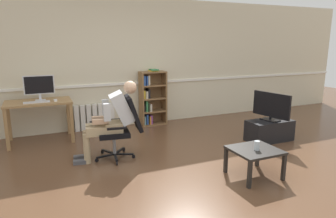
{
  "coord_description": "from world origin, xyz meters",
  "views": [
    {
      "loc": [
        -1.83,
        -3.64,
        1.8
      ],
      "look_at": [
        0.15,
        0.85,
        0.7
      ],
      "focal_mm": 32.19,
      "sensor_mm": 36.0,
      "label": 1
    }
  ],
  "objects": [
    {
      "name": "bookshelf",
      "position": [
        0.44,
        2.44,
        0.59
      ],
      "size": [
        0.57,
        0.29,
        1.22
      ],
      "color": "brown",
      "rests_on": "ground_plane"
    },
    {
      "name": "drinking_glass",
      "position": [
        0.78,
        -0.64,
        0.45
      ],
      "size": [
        0.07,
        0.07,
        0.12
      ],
      "primitive_type": "cylinder",
      "color": "silver",
      "rests_on": "coffee_table"
    },
    {
      "name": "coffee_table",
      "position": [
        0.79,
        -0.61,
        0.34
      ],
      "size": [
        0.62,
        0.58,
        0.39
      ],
      "color": "black",
      "rests_on": "ground_plane"
    },
    {
      "name": "office_chair",
      "position": [
        -0.65,
        0.79,
        0.53
      ],
      "size": [
        0.79,
        0.62,
        0.99
      ],
      "rotation": [
        0.0,
        0.0,
        -1.71
      ],
      "color": "black",
      "rests_on": "ground_plane"
    },
    {
      "name": "person_seated",
      "position": [
        -0.82,
        0.81,
        0.65
      ],
      "size": [
        1.01,
        0.45,
        1.22
      ],
      "rotation": [
        0.0,
        0.0,
        -1.71
      ],
      "color": "tan",
      "rests_on": "ground_plane"
    },
    {
      "name": "imac_monitor",
      "position": [
        -1.78,
        2.23,
        1.02
      ],
      "size": [
        0.52,
        0.14,
        0.45
      ],
      "color": "silver",
      "rests_on": "computer_desk"
    },
    {
      "name": "ground_plane",
      "position": [
        0.0,
        0.0,
        0.0
      ],
      "size": [
        18.0,
        18.0,
        0.0
      ],
      "primitive_type": "plane",
      "color": "brown"
    },
    {
      "name": "back_wall",
      "position": [
        0.0,
        2.65,
        1.35
      ],
      "size": [
        12.0,
        0.13,
        2.7
      ],
      "color": "beige",
      "rests_on": "ground_plane"
    },
    {
      "name": "computer_mouse",
      "position": [
        -1.54,
        2.03,
        0.77
      ],
      "size": [
        0.06,
        0.1,
        0.03
      ],
      "primitive_type": "cube",
      "color": "white",
      "rests_on": "computer_desk"
    },
    {
      "name": "radiator",
      "position": [
        -0.83,
        2.54,
        0.27
      ],
      "size": [
        0.94,
        0.08,
        0.54
      ],
      "color": "white",
      "rests_on": "ground_plane"
    },
    {
      "name": "computer_desk",
      "position": [
        -1.83,
        2.15,
        0.64
      ],
      "size": [
        1.13,
        0.67,
        0.76
      ],
      "color": "#9E7547",
      "rests_on": "ground_plane"
    },
    {
      "name": "tv_screen",
      "position": [
        2.05,
        0.5,
        0.65
      ],
      "size": [
        0.26,
        0.77,
        0.52
      ],
      "rotation": [
        0.0,
        0.0,
        1.76
      ],
      "color": "black",
      "rests_on": "tv_stand"
    },
    {
      "name": "tv_stand",
      "position": [
        2.05,
        0.5,
        0.19
      ],
      "size": [
        0.85,
        0.42,
        0.38
      ],
      "color": "black",
      "rests_on": "ground_plane"
    },
    {
      "name": "keyboard",
      "position": [
        -1.85,
        2.01,
        0.77
      ],
      "size": [
        0.43,
        0.12,
        0.02
      ],
      "primitive_type": "cube",
      "color": "silver",
      "rests_on": "computer_desk"
    }
  ]
}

